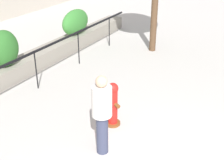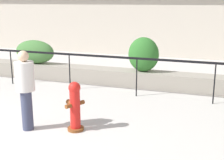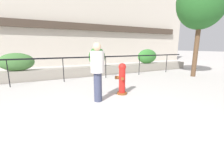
{
  "view_description": "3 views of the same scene",
  "coord_description": "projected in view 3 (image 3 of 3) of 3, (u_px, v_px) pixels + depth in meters",
  "views": [
    {
      "loc": [
        -3.95,
        -0.87,
        4.13
      ],
      "look_at": [
        2.33,
        2.54,
        0.72
      ],
      "focal_mm": 50.0,
      "sensor_mm": 36.0,
      "label": 1
    },
    {
      "loc": [
        4.31,
        -3.58,
        2.74
      ],
      "look_at": [
        1.84,
        3.6,
        0.78
      ],
      "focal_mm": 50.0,
      "sensor_mm": 36.0,
      "label": 2
    },
    {
      "loc": [
        -0.97,
        -2.27,
        1.6
      ],
      "look_at": [
        1.29,
        2.39,
        0.46
      ],
      "focal_mm": 24.0,
      "sensor_mm": 36.0,
      "label": 3
    }
  ],
  "objects": [
    {
      "name": "hedge_bush_2",
      "position": [
        97.0,
        57.0,
        8.68
      ],
      "size": [
        0.98,
        0.69,
        1.1
      ],
      "primitive_type": "ellipsoid",
      "color": "#2D6B28",
      "rests_on": "planter_wall_low"
    },
    {
      "name": "ground_plane",
      "position": [
        106.0,
        136.0,
        2.75
      ],
      "size": [
        120.0,
        120.0,
        0.0
      ],
      "primitive_type": "plane",
      "color": "#BCB7B2"
    },
    {
      "name": "planter_wall_low",
      "position": [
        61.0,
        73.0,
        7.97
      ],
      "size": [
        18.0,
        0.7,
        0.5
      ],
      "primitive_type": "cube",
      "color": "gray",
      "rests_on": "ground"
    },
    {
      "name": "hedge_bush_1",
      "position": [
        17.0,
        62.0,
        7.0
      ],
      "size": [
        1.52,
        0.61,
        0.84
      ],
      "primitive_type": "ellipsoid",
      "color": "#427538",
      "rests_on": "planter_wall_low"
    },
    {
      "name": "building_facade",
      "position": [
        48.0,
        18.0,
        12.42
      ],
      "size": [
        30.0,
        1.36,
        8.0
      ],
      "color": "beige",
      "rests_on": "ground"
    },
    {
      "name": "hedge_bush_3",
      "position": [
        147.0,
        56.0,
        10.25
      ],
      "size": [
        1.51,
        0.6,
        0.97
      ],
      "primitive_type": "ellipsoid",
      "color": "#387F33",
      "rests_on": "planter_wall_low"
    },
    {
      "name": "fire_hydrant",
      "position": [
        122.0,
        79.0,
        5.12
      ],
      "size": [
        0.49,
        0.47,
        1.08
      ],
      "color": "brown",
      "rests_on": "ground"
    },
    {
      "name": "fence_railing_segment",
      "position": [
        63.0,
        60.0,
        6.84
      ],
      "size": [
        15.0,
        0.05,
        1.15
      ],
      "color": "black",
      "rests_on": "ground"
    },
    {
      "name": "pedestrian",
      "position": [
        98.0,
        69.0,
        4.34
      ],
      "size": [
        0.45,
        0.45,
        1.73
      ],
      "color": "#383D56",
      "rests_on": "ground"
    },
    {
      "name": "street_tree",
      "position": [
        202.0,
        2.0,
        7.6
      ],
      "size": [
        2.57,
        2.31,
        5.2
      ],
      "color": "brown",
      "rests_on": "ground"
    }
  ]
}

